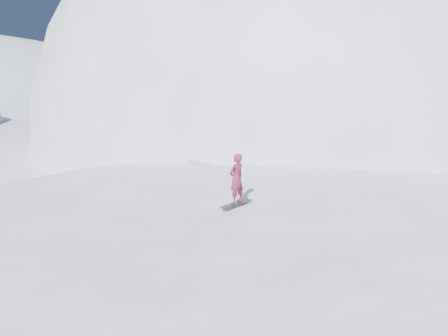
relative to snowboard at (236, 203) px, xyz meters
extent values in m
plane|color=white|center=(2.16, 0.26, -2.41)|extent=(400.00, 400.00, 0.00)
ellipsoid|color=white|center=(3.16, 3.26, -2.41)|extent=(36.00, 28.00, 4.80)
ellipsoid|color=white|center=(24.16, 26.26, -2.41)|extent=(60.00, 56.00, 56.00)
ellipsoid|color=white|center=(12.16, 20.26, -2.41)|extent=(28.00, 24.00, 18.00)
ellipsoid|color=white|center=(-1.84, -1.74, -2.41)|extent=(6.00, 5.40, 0.80)
ellipsoid|color=white|center=(7.16, -2.74, -2.41)|extent=(5.00, 4.50, 0.70)
ellipsoid|color=white|center=(0.16, 6.26, -2.41)|extent=(7.00, 6.30, 1.00)
ellipsoid|color=white|center=(9.16, 4.26, -2.41)|extent=(4.00, 3.60, 0.60)
cube|color=black|center=(0.00, 0.00, 0.00)|extent=(1.47, 0.80, 0.02)
imported|color=maroon|center=(0.00, 0.00, 0.90)|extent=(0.76, 0.63, 1.78)
cube|color=silver|center=(1.50, 5.65, 0.01)|extent=(0.95, 5.94, 0.04)
cube|color=silver|center=(1.83, 5.65, 0.01)|extent=(0.86, 5.95, 0.04)
cube|color=silver|center=(2.29, 5.65, 0.01)|extent=(1.25, 5.89, 0.04)
camera|label=1|loc=(-6.86, -13.11, 4.44)|focal=35.00mm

